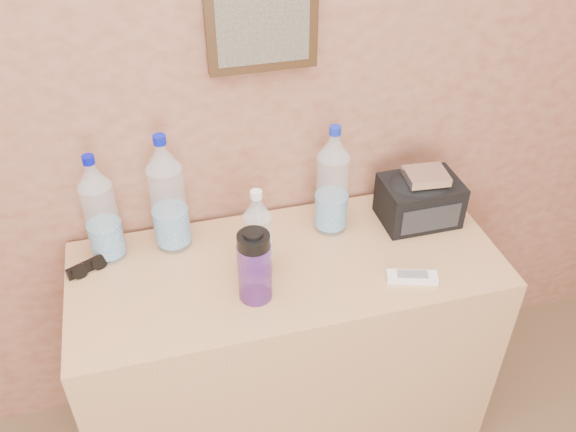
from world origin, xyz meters
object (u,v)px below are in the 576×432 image
object	(u,v)px
dresser	(287,351)
toiletry_bag	(420,198)
pet_large_a	(101,214)
foil_packet	(426,176)
pet_large_c	(332,186)
nalgene_bottle	(255,266)
sunglasses	(88,266)
pet_small	(258,237)
ac_remote	(412,277)
pet_large_b	(168,199)

from	to	relation	value
dresser	toiletry_bag	size ratio (longest dim) A/B	5.31
pet_large_a	foil_packet	bearing A→B (deg)	-5.10
pet_large_c	nalgene_bottle	size ratio (longest dim) A/B	1.60
pet_large_a	foil_packet	distance (m)	0.96
dresser	sunglasses	bearing A→B (deg)	168.14
pet_small	ac_remote	bearing A→B (deg)	-20.20
ac_remote	toiletry_bag	size ratio (longest dim) A/B	0.60
pet_large_c	dresser	bearing A→B (deg)	-143.14
pet_large_b	pet_large_c	bearing A→B (deg)	-5.26
ac_remote	pet_large_c	bearing A→B (deg)	134.78
dresser	toiletry_bag	bearing A→B (deg)	12.44
pet_small	toiletry_bag	distance (m)	0.55
pet_large_b	foil_packet	xyz separation A→B (m)	(0.76, -0.09, 0.01)
nalgene_bottle	foil_packet	bearing A→B (deg)	18.41
pet_large_c	pet_small	size ratio (longest dim) A/B	1.29
pet_large_c	ac_remote	distance (m)	0.36
nalgene_bottle	pet_large_b	bearing A→B (deg)	124.28
pet_large_a	ac_remote	bearing A→B (deg)	-21.73
dresser	nalgene_bottle	distance (m)	0.53
pet_large_b	ac_remote	xyz separation A→B (m)	(0.63, -0.33, -0.16)
pet_large_b	nalgene_bottle	world-z (taller)	pet_large_b
pet_large_a	ac_remote	size ratio (longest dim) A/B	2.43
pet_large_b	toiletry_bag	size ratio (longest dim) A/B	1.59
sunglasses	dresser	bearing A→B (deg)	-37.24
nalgene_bottle	ac_remote	bearing A→B (deg)	-6.70
toiletry_bag	sunglasses	bearing A→B (deg)	178.92
pet_small	foil_packet	distance (m)	0.55
pet_large_c	nalgene_bottle	distance (m)	0.38
ac_remote	pet_large_a	bearing A→B (deg)	175.48
foil_packet	nalgene_bottle	bearing A→B (deg)	-161.59
pet_large_b	pet_large_a	bearing A→B (deg)	-178.73
dresser	ac_remote	size ratio (longest dim) A/B	8.85
toiletry_bag	ac_remote	bearing A→B (deg)	-117.07
nalgene_bottle	ac_remote	xyz separation A→B (m)	(0.44, -0.05, -0.10)
ac_remote	pet_small	bearing A→B (deg)	177.01
pet_small	ac_remote	distance (m)	0.45
ac_remote	toiletry_bag	distance (m)	0.30
pet_small	pet_large_a	bearing A→B (deg)	156.79
pet_large_c	pet_large_a	bearing A→B (deg)	176.58
dresser	foil_packet	distance (m)	0.73
pet_small	pet_large_b	bearing A→B (deg)	140.84
pet_large_b	pet_small	world-z (taller)	pet_large_b
pet_large_a	pet_large_b	world-z (taller)	pet_large_b
sunglasses	toiletry_bag	distance (m)	1.01
nalgene_bottle	pet_large_c	bearing A→B (deg)	39.02
pet_large_a	pet_large_c	size ratio (longest dim) A/B	0.96
pet_small	foil_packet	world-z (taller)	pet_small
pet_small	dresser	bearing A→B (deg)	4.55
dresser	pet_large_c	world-z (taller)	pet_large_c
toiletry_bag	nalgene_bottle	bearing A→B (deg)	-160.31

